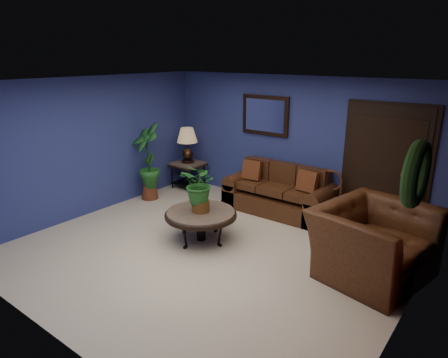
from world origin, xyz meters
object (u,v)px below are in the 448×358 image
Objects in this scene: coffee_table at (201,215)px; table_lamp at (187,141)px; side_chair at (329,194)px; sofa at (280,196)px; armchair at (373,242)px; end_table at (188,168)px.

table_lamp is (-1.94, 1.84, 0.63)m from coffee_table.
side_chair reaches higher than coffee_table.
armchair is (2.13, -1.28, 0.18)m from sofa.
table_lamp is 4.66m from armchair.
armchair is at bearing -58.04° from side_chair.
side_chair reaches higher than end_table.
end_table is at bearing 180.00° from table_lamp.
table_lamp reaches higher than sofa.
side_chair is (3.27, 0.07, 0.08)m from end_table.
side_chair is at bearing 55.18° from coffee_table.
table_lamp is 0.51× the size of armchair.
end_table is (-2.32, -0.03, 0.15)m from sofa.
coffee_table is 1.80× the size of end_table.
armchair is (1.18, -1.32, -0.05)m from side_chair.
sofa is at bearing 0.64° from end_table.
sofa is 2.49m from armchair.
side_chair is at bearing 1.19° from end_table.
armchair is at bearing -15.74° from table_lamp.
armchair reaches higher than sofa.
table_lamp is 0.79× the size of side_chair.
armchair is (4.45, -1.25, -0.58)m from table_lamp.
coffee_table is (-0.37, -1.86, 0.14)m from sofa.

